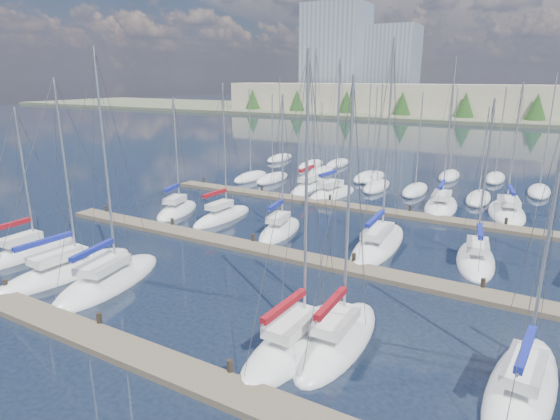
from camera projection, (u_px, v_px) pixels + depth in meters
The scene contains 21 objects.
ground at pixel (435, 162), 69.04m from camera, with size 400.00×400.00×0.00m, color #1A2334.
dock_near at pixel (145, 358), 20.70m from camera, with size 44.00×1.93×1.10m.
dock_mid at pixel (295, 256), 32.36m from camera, with size 44.00×1.93×1.10m.
dock_far at pixel (365, 209), 44.02m from camera, with size 44.00×1.93×1.10m.
sailboat_h at pixel (177, 211), 43.34m from camera, with size 4.04×6.83×11.14m.
sailboat_e at pixel (338, 339), 22.11m from camera, with size 2.84×8.18×12.96m.
sailboat_d at pixel (297, 342), 21.90m from camera, with size 3.03×8.70×14.01m.
sailboat_q at pixel (507, 212), 42.81m from camera, with size 4.62×9.08×12.50m.
sailboat_c at pixel (109, 280), 28.56m from camera, with size 4.83×9.25×14.51m.
sailboat_o at pixel (332, 194), 49.65m from camera, with size 3.92×8.19×14.70m.
sailboat_b at pixel (67, 271), 29.91m from camera, with size 3.56×9.60×12.86m.
sailboat_f at pixel (522, 387), 18.67m from camera, with size 3.22×8.90×12.50m.
sailboat_l at pixel (476, 260), 31.70m from camera, with size 3.62×7.80×11.58m.
sailboat_a at pixel (28, 253), 32.93m from camera, with size 2.45×7.56×10.99m.
sailboat_p at pixel (441, 206), 44.88m from camera, with size 3.78×8.97×14.64m.
sailboat_n at pixel (311, 187), 52.42m from camera, with size 2.87×8.91×15.78m.
sailboat_k at pixel (378, 244), 34.69m from camera, with size 3.37×10.54×15.47m.
sailboat_i at pixel (222, 217), 41.45m from camera, with size 2.39×7.52×12.39m.
sailboat_j at pixel (280, 230), 37.78m from camera, with size 3.30×7.00×11.64m.
distant_boats at pixel (370, 177), 57.52m from camera, with size 36.93×20.75×13.30m.
shoreline at pixel (457, 92), 148.16m from camera, with size 400.00×60.00×38.00m.
Camera 1 is at (14.24, -10.68, 12.12)m, focal length 30.00 mm.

